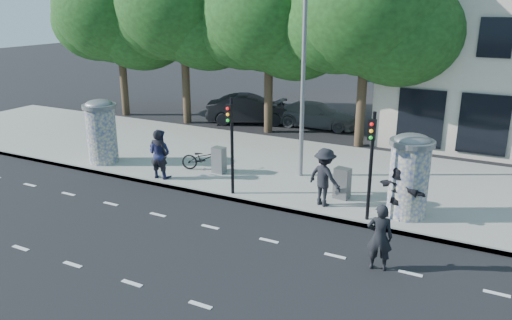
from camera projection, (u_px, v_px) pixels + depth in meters
The scene contains 24 objects.
ground at pixel (184, 246), 14.10m from camera, with size 120.00×120.00×0.00m, color black.
sidewalk at pixel (290, 168), 20.43m from camera, with size 40.00×8.00×0.15m, color gray.
curb at pixel (244, 201), 17.09m from camera, with size 40.00×0.10×0.16m, color slate.
lane_dash_near at pixel (132, 283), 12.24m from camera, with size 32.00×0.12×0.01m, color silver.
lane_dash_far at pixel (210, 227), 15.29m from camera, with size 32.00×0.12×0.01m, color silver.
ad_column_left at pixel (101, 130), 20.58m from camera, with size 1.36×1.36×2.65m.
ad_column_right at pixel (409, 174), 15.35m from camera, with size 1.36×1.36×2.65m.
traffic_pole_near at pixel (231, 136), 16.90m from camera, with size 0.22×0.31×3.40m.
traffic_pole_far at pixel (371, 156), 14.81m from camera, with size 0.22×0.31×3.40m.
street_lamp at pixel (303, 54), 17.92m from camera, with size 0.25×0.93×8.00m.
tree_far_left at pixel (118, 9), 28.46m from camera, with size 7.20×7.20×9.26m.
tree_mid_left at pixel (183, 3), 26.41m from camera, with size 7.20×7.20×9.57m.
tree_near_left at pixel (269, 13), 24.54m from camera, with size 6.80×6.80×8.97m.
tree_center at pixel (367, 8), 21.95m from camera, with size 7.00×7.00×9.30m.
ped_b at pixel (159, 154), 18.77m from camera, with size 0.70×0.46×1.91m, color black.
ped_c at pixel (160, 154), 18.92m from camera, with size 0.91×0.71×1.88m, color #1E234C.
ped_d at pixel (325, 177), 16.28m from camera, with size 1.26×0.72×1.95m, color black.
ped_f at pixel (399, 192), 15.29m from camera, with size 1.64×0.59×1.77m, color black.
man_road at pixel (380, 237), 12.65m from camera, with size 0.65×0.43×1.79m, color black.
bicycle at pixel (204, 158), 19.88m from camera, with size 1.82×0.63×0.95m, color black.
cabinet_left at pixel (219, 160), 19.52m from camera, with size 0.50×0.36×1.04m, color slate.
cabinet_right at pixel (342, 183), 16.98m from camera, with size 0.52×0.38×1.08m, color slate.
car_mid at pixel (250, 109), 28.06m from camera, with size 4.85×1.69×1.60m, color black.
car_right at pixel (316, 115), 27.26m from camera, with size 4.62×1.88×1.34m, color slate.
Camera 1 is at (7.61, -10.36, 6.62)m, focal length 35.00 mm.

